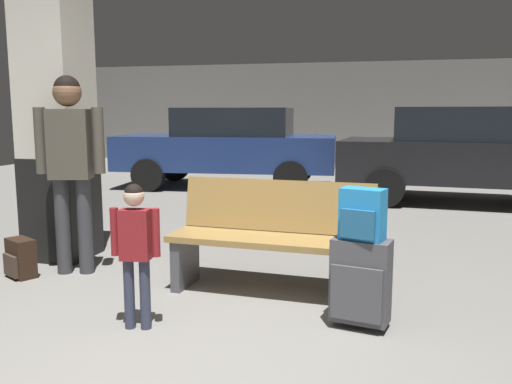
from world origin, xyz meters
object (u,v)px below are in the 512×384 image
adult (70,153)px  parked_car_far (229,145)px  suitcase (360,281)px  backpack_dark_floor (20,258)px  parked_car_near (472,152)px  backpack_bright (362,215)px  structural_pillar (56,98)px  bench (271,238)px  child (135,241)px

adult → parked_car_far: (-0.27, 5.70, -0.27)m
suitcase → adult: bearing=165.8°
backpack_dark_floor → parked_car_near: (4.37, 5.07, 0.64)m
parked_car_far → backpack_bright: bearing=-66.0°
backpack_dark_floor → parked_car_far: size_ratio=0.08×
suitcase → parked_car_near: size_ratio=0.14×
backpack_dark_floor → parked_car_far: 5.96m
parked_car_near → adult: bearing=-129.4°
backpack_dark_floor → suitcase: bearing=-8.1°
structural_pillar → backpack_bright: (2.98, -1.11, -0.79)m
adult → parked_car_near: size_ratio=0.42×
backpack_dark_floor → backpack_bright: bearing=-8.1°
parked_car_far → parked_car_near: bearing=-11.4°
bench → parked_car_near: 5.38m
suitcase → parked_car_far: bearing=114.0°
suitcase → parked_car_far: (-2.82, 6.35, 0.48)m
suitcase → backpack_dark_floor: size_ratio=1.78×
bench → backpack_bright: size_ratio=4.79×
suitcase → backpack_dark_floor: bearing=171.9°
structural_pillar → backpack_bright: structural_pillar is taller
bench → parked_car_near: size_ratio=0.39×
structural_pillar → suitcase: size_ratio=5.22×
structural_pillar → child: size_ratio=3.23×
suitcase → parked_car_near: 5.69m
child → parked_car_far: size_ratio=0.23×
structural_pillar → adult: bearing=-47.2°
parked_car_near → parked_car_far: size_ratio=0.99×
child → adult: adult is taller
child → backpack_bright: bearing=14.4°
bench → parked_car_near: parked_car_near is taller
bench → adult: (-1.82, 0.07, 0.64)m
adult → backpack_bright: bearing=-14.2°
adult → parked_car_near: (3.97, 4.84, -0.27)m
parked_car_near → backpack_dark_floor: bearing=-130.7°
suitcase → backpack_dark_floor: (-2.95, 0.42, -0.15)m
backpack_bright → parked_car_far: (-2.82, 6.35, 0.03)m
structural_pillar → suitcase: bearing=-20.4°
backpack_dark_floor → parked_car_near: size_ratio=0.08×
bench → suitcase: (0.73, -0.57, -0.12)m
suitcase → child: child is taller
bench → parked_car_far: size_ratio=0.39×
structural_pillar → bench: structural_pillar is taller
adult → parked_car_far: 5.71m
backpack_dark_floor → parked_car_far: bearing=88.8°
child → parked_car_far: 6.86m
suitcase → parked_car_near: parked_car_near is taller
child → parked_car_far: parked_car_far is taller
structural_pillar → adult: 0.80m
adult → backpack_dark_floor: (-0.40, -0.23, -0.91)m
backpack_bright → child: (-1.44, -0.37, -0.17)m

